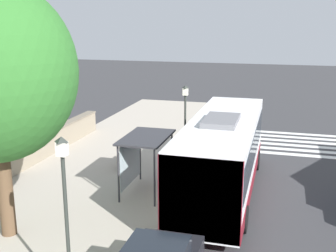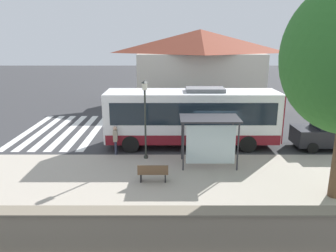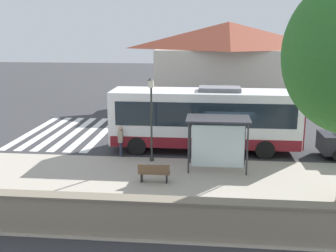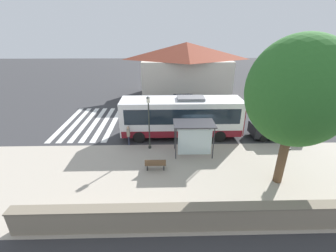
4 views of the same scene
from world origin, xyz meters
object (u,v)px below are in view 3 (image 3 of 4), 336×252
at_px(bus, 205,118).
at_px(pedestrian, 121,139).
at_px(bench, 154,173).
at_px(parked_car_far_lane, 215,112).
at_px(street_lamp_far, 151,113).
at_px(bus_shelter, 218,127).

xyz_separation_m(bus, pedestrian, (-1.64, 4.44, -0.88)).
height_order(bus, bench, bus).
bearing_deg(parked_car_far_lane, bus, 174.51).
xyz_separation_m(pedestrian, street_lamp_far, (-0.64, -1.76, 1.58)).
distance_m(bus_shelter, pedestrian, 5.52).
bearing_deg(parked_car_far_lane, pedestrian, 148.36).
height_order(pedestrian, street_lamp_far, street_lamp_far).
height_order(bus, parked_car_far_lane, bus).
relative_size(bus_shelter, bench, 2.13).
relative_size(bus, street_lamp_far, 2.39).
xyz_separation_m(bus, street_lamp_far, (-2.28, 2.68, 0.70)).
height_order(bus, pedestrian, bus).
bearing_deg(bench, pedestrian, 31.70).
bearing_deg(bus, bench, 158.13).
xyz_separation_m(pedestrian, parked_car_far_lane, (8.24, -5.08, -0.08)).
height_order(pedestrian, parked_car_far_lane, parked_car_far_lane).
distance_m(bus_shelter, street_lamp_far, 3.55).
relative_size(bus_shelter, parked_car_far_lane, 0.69).
relative_size(bus, bus_shelter, 3.43).
bearing_deg(pedestrian, bus, -69.69).
distance_m(bus, pedestrian, 4.82).
bearing_deg(bus, pedestrian, 110.31).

